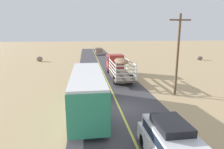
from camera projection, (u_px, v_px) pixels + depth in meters
ground_plane at (120, 109)px, 16.41m from camera, size 240.00×240.00×0.00m
road_surface at (120, 108)px, 16.41m from camera, size 8.00×120.00×0.02m
road_centre_line at (120, 108)px, 16.41m from camera, size 0.16×117.60×0.00m
suv_near at (170, 143)px, 9.31m from camera, size 1.90×4.62×2.29m
livestock_truck at (117, 64)px, 28.24m from camera, size 2.53×9.70×3.02m
bus at (87, 90)px, 15.62m from camera, size 2.54×10.00×3.21m
car_far at (99, 51)px, 55.30m from camera, size 1.90×4.62×1.93m
power_pole_near at (178, 53)px, 19.22m from camera, size 2.20×0.24×8.14m
boulder_near_shoulder at (39, 59)px, 42.61m from camera, size 1.36×1.16×1.10m
boulder_mid_field at (200, 58)px, 44.86m from camera, size 1.45×1.09×0.86m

